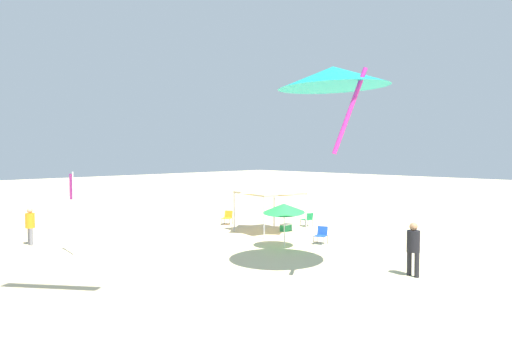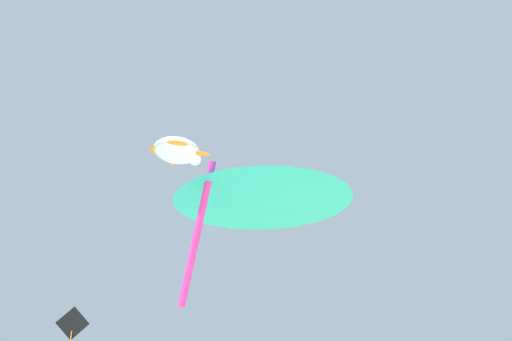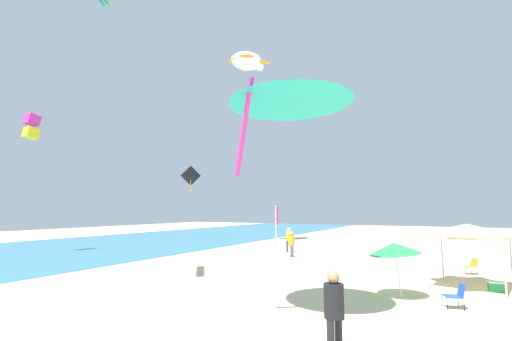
{
  "view_description": "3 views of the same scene",
  "coord_description": "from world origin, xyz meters",
  "px_view_note": "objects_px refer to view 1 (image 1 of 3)",
  "views": [
    {
      "loc": [
        -17.43,
        18.36,
        4.45
      ],
      "look_at": [
        0.39,
        0.61,
        3.41
      ],
      "focal_mm": 33.44,
      "sensor_mm": 36.0,
      "label": 1
    },
    {
      "loc": [
        -18.21,
        0.86,
        2.82
      ],
      "look_at": [
        -0.5,
        7.15,
        10.45
      ],
      "focal_mm": 38.15,
      "sensor_mm": 36.0,
      "label": 2
    },
    {
      "loc": [
        -17.68,
        0.22,
        3.31
      ],
      "look_at": [
        -0.5,
        9.52,
        5.45
      ],
      "focal_mm": 24.99,
      "sensor_mm": 36.0,
      "label": 3
    }
  ],
  "objects_px": {
    "folding_chair_facing_ocean": "(308,219)",
    "person_kite_handler": "(413,245)",
    "folding_chair_near_cooler": "(228,217)",
    "cooler_box": "(286,227)",
    "banner_flag": "(73,205)",
    "beach_umbrella": "(284,208)",
    "kite_delta_teal": "(334,77)",
    "canopy_tent": "(270,189)",
    "person_beachcomber": "(30,223)",
    "folding_chair_right_of_tent": "(321,234)"
  },
  "relations": [
    {
      "from": "folding_chair_facing_ocean",
      "to": "person_kite_handler",
      "type": "height_order",
      "value": "person_kite_handler"
    },
    {
      "from": "folding_chair_near_cooler",
      "to": "cooler_box",
      "type": "distance_m",
      "value": 4.14
    },
    {
      "from": "banner_flag",
      "to": "person_kite_handler",
      "type": "bearing_deg",
      "value": -149.47
    },
    {
      "from": "folding_chair_near_cooler",
      "to": "folding_chair_facing_ocean",
      "type": "distance_m",
      "value": 4.82
    },
    {
      "from": "beach_umbrella",
      "to": "person_kite_handler",
      "type": "bearing_deg",
      "value": 175.9
    },
    {
      "from": "banner_flag",
      "to": "kite_delta_teal",
      "type": "relative_size",
      "value": 0.64
    },
    {
      "from": "folding_chair_facing_ocean",
      "to": "cooler_box",
      "type": "distance_m",
      "value": 2.13
    },
    {
      "from": "folding_chair_near_cooler",
      "to": "cooler_box",
      "type": "bearing_deg",
      "value": -18.33
    },
    {
      "from": "folding_chair_near_cooler",
      "to": "kite_delta_teal",
      "type": "relative_size",
      "value": 0.15
    },
    {
      "from": "canopy_tent",
      "to": "beach_umbrella",
      "type": "distance_m",
      "value": 4.25
    },
    {
      "from": "person_beachcomber",
      "to": "beach_umbrella",
      "type": "bearing_deg",
      "value": 47.87
    },
    {
      "from": "folding_chair_facing_ocean",
      "to": "banner_flag",
      "type": "relative_size",
      "value": 0.23
    },
    {
      "from": "folding_chair_right_of_tent",
      "to": "folding_chair_facing_ocean",
      "type": "bearing_deg",
      "value": 117.71
    },
    {
      "from": "kite_delta_teal",
      "to": "canopy_tent",
      "type": "bearing_deg",
      "value": 2.62
    },
    {
      "from": "beach_umbrella",
      "to": "cooler_box",
      "type": "bearing_deg",
      "value": -49.7
    },
    {
      "from": "person_kite_handler",
      "to": "person_beachcomber",
      "type": "height_order",
      "value": "person_kite_handler"
    },
    {
      "from": "canopy_tent",
      "to": "folding_chair_near_cooler",
      "type": "height_order",
      "value": "canopy_tent"
    },
    {
      "from": "banner_flag",
      "to": "kite_delta_teal",
      "type": "distance_m",
      "value": 12.09
    },
    {
      "from": "folding_chair_near_cooler",
      "to": "banner_flag",
      "type": "xyz_separation_m",
      "value": [
        -1.66,
        10.26,
        1.67
      ]
    },
    {
      "from": "canopy_tent",
      "to": "folding_chair_near_cooler",
      "type": "relative_size",
      "value": 4.26
    },
    {
      "from": "canopy_tent",
      "to": "beach_umbrella",
      "type": "bearing_deg",
      "value": 142.4
    },
    {
      "from": "folding_chair_facing_ocean",
      "to": "person_kite_handler",
      "type": "bearing_deg",
      "value": 76.49
    },
    {
      "from": "beach_umbrella",
      "to": "folding_chair_right_of_tent",
      "type": "height_order",
      "value": "beach_umbrella"
    },
    {
      "from": "folding_chair_right_of_tent",
      "to": "canopy_tent",
      "type": "bearing_deg",
      "value": 153.25
    },
    {
      "from": "folding_chair_right_of_tent",
      "to": "kite_delta_teal",
      "type": "bearing_deg",
      "value": -67.27
    },
    {
      "from": "folding_chair_near_cooler",
      "to": "person_kite_handler",
      "type": "relative_size",
      "value": 0.43
    },
    {
      "from": "folding_chair_right_of_tent",
      "to": "cooler_box",
      "type": "xyz_separation_m",
      "value": [
        3.58,
        -1.48,
        -0.27
      ]
    },
    {
      "from": "beach_umbrella",
      "to": "kite_delta_teal",
      "type": "xyz_separation_m",
      "value": [
        -4.44,
        2.38,
        5.21
      ]
    },
    {
      "from": "person_beachcomber",
      "to": "folding_chair_near_cooler",
      "type": "bearing_deg",
      "value": 86.0
    },
    {
      "from": "folding_chair_facing_ocean",
      "to": "person_beachcomber",
      "type": "bearing_deg",
      "value": -4.6
    },
    {
      "from": "beach_umbrella",
      "to": "canopy_tent",
      "type": "bearing_deg",
      "value": -37.6
    },
    {
      "from": "banner_flag",
      "to": "kite_delta_teal",
      "type": "xyz_separation_m",
      "value": [
        -9.8,
        -5.11,
        4.89
      ]
    },
    {
      "from": "folding_chair_facing_ocean",
      "to": "canopy_tent",
      "type": "bearing_deg",
      "value": 13.85
    },
    {
      "from": "folding_chair_near_cooler",
      "to": "kite_delta_teal",
      "type": "height_order",
      "value": "kite_delta_teal"
    },
    {
      "from": "cooler_box",
      "to": "kite_delta_teal",
      "type": "distance_m",
      "value": 11.64
    },
    {
      "from": "cooler_box",
      "to": "person_kite_handler",
      "type": "relative_size",
      "value": 0.34
    },
    {
      "from": "folding_chair_facing_ocean",
      "to": "kite_delta_teal",
      "type": "bearing_deg",
      "value": 62.03
    },
    {
      "from": "canopy_tent",
      "to": "cooler_box",
      "type": "relative_size",
      "value": 5.38
    },
    {
      "from": "beach_umbrella",
      "to": "folding_chair_right_of_tent",
      "type": "relative_size",
      "value": 2.66
    },
    {
      "from": "folding_chair_right_of_tent",
      "to": "banner_flag",
      "type": "relative_size",
      "value": 0.23
    },
    {
      "from": "beach_umbrella",
      "to": "folding_chair_near_cooler",
      "type": "relative_size",
      "value": 2.66
    },
    {
      "from": "canopy_tent",
      "to": "folding_chair_right_of_tent",
      "type": "bearing_deg",
      "value": 171.61
    },
    {
      "from": "cooler_box",
      "to": "folding_chair_facing_ocean",
      "type": "bearing_deg",
      "value": -85.88
    },
    {
      "from": "folding_chair_near_cooler",
      "to": "banner_flag",
      "type": "bearing_deg",
      "value": -108.95
    },
    {
      "from": "folding_chair_right_of_tent",
      "to": "person_kite_handler",
      "type": "bearing_deg",
      "value": -40.92
    },
    {
      "from": "folding_chair_right_of_tent",
      "to": "kite_delta_teal",
      "type": "distance_m",
      "value": 8.76
    },
    {
      "from": "beach_umbrella",
      "to": "person_kite_handler",
      "type": "xyz_separation_m",
      "value": [
        -6.55,
        0.47,
        -0.71
      ]
    },
    {
      "from": "beach_umbrella",
      "to": "cooler_box",
      "type": "relative_size",
      "value": 3.36
    },
    {
      "from": "kite_delta_teal",
      "to": "person_beachcomber",
      "type": "bearing_deg",
      "value": 57.88
    },
    {
      "from": "folding_chair_facing_ocean",
      "to": "beach_umbrella",
      "type": "bearing_deg",
      "value": 47.6
    }
  ]
}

